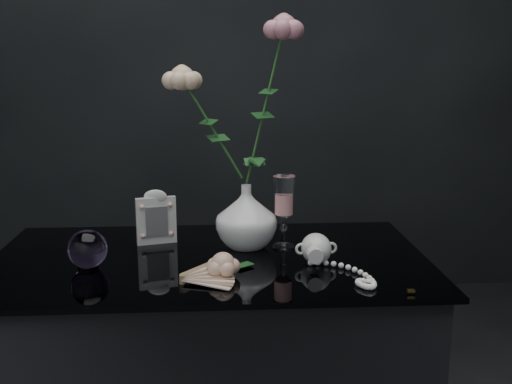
{
  "coord_description": "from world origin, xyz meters",
  "views": [
    {
      "loc": [
        0.03,
        -1.33,
        1.23
      ],
      "look_at": [
        0.11,
        0.05,
        0.92
      ],
      "focal_mm": 42.0,
      "sensor_mm": 36.0,
      "label": 1
    }
  ],
  "objects_px": {
    "paperweight": "(88,249)",
    "pearl_jar": "(316,247)",
    "vase": "(246,217)",
    "wine_glass": "(284,212)",
    "picture_frame": "(156,217)",
    "loose_rose": "(223,265)"
  },
  "relations": [
    {
      "from": "picture_frame",
      "to": "loose_rose",
      "type": "relative_size",
      "value": 0.88
    },
    {
      "from": "pearl_jar",
      "to": "picture_frame",
      "type": "bearing_deg",
      "value": 153.66
    },
    {
      "from": "vase",
      "to": "wine_glass",
      "type": "height_order",
      "value": "wine_glass"
    },
    {
      "from": "loose_rose",
      "to": "pearl_jar",
      "type": "bearing_deg",
      "value": 14.88
    },
    {
      "from": "vase",
      "to": "picture_frame",
      "type": "bearing_deg",
      "value": 168.33
    },
    {
      "from": "picture_frame",
      "to": "pearl_jar",
      "type": "distance_m",
      "value": 0.43
    },
    {
      "from": "wine_glass",
      "to": "picture_frame",
      "type": "height_order",
      "value": "wine_glass"
    },
    {
      "from": "loose_rose",
      "to": "pearl_jar",
      "type": "distance_m",
      "value": 0.24
    },
    {
      "from": "vase",
      "to": "picture_frame",
      "type": "distance_m",
      "value": 0.24
    },
    {
      "from": "vase",
      "to": "wine_glass",
      "type": "distance_m",
      "value": 0.1
    },
    {
      "from": "wine_glass",
      "to": "picture_frame",
      "type": "bearing_deg",
      "value": 170.29
    },
    {
      "from": "vase",
      "to": "loose_rose",
      "type": "bearing_deg",
      "value": -106.57
    },
    {
      "from": "paperweight",
      "to": "loose_rose",
      "type": "relative_size",
      "value": 0.55
    },
    {
      "from": "picture_frame",
      "to": "wine_glass",
      "type": "bearing_deg",
      "value": -24.32
    },
    {
      "from": "paperweight",
      "to": "pearl_jar",
      "type": "bearing_deg",
      "value": 0.71
    },
    {
      "from": "paperweight",
      "to": "vase",
      "type": "bearing_deg",
      "value": 19.31
    },
    {
      "from": "vase",
      "to": "pearl_jar",
      "type": "distance_m",
      "value": 0.21
    },
    {
      "from": "wine_glass",
      "to": "paperweight",
      "type": "relative_size",
      "value": 2.07
    },
    {
      "from": "wine_glass",
      "to": "paperweight",
      "type": "height_order",
      "value": "wine_glass"
    },
    {
      "from": "picture_frame",
      "to": "loose_rose",
      "type": "distance_m",
      "value": 0.31
    },
    {
      "from": "paperweight",
      "to": "pearl_jar",
      "type": "xyz_separation_m",
      "value": [
        0.53,
        0.01,
        -0.01
      ]
    },
    {
      "from": "pearl_jar",
      "to": "vase",
      "type": "bearing_deg",
      "value": 139.54
    }
  ]
}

